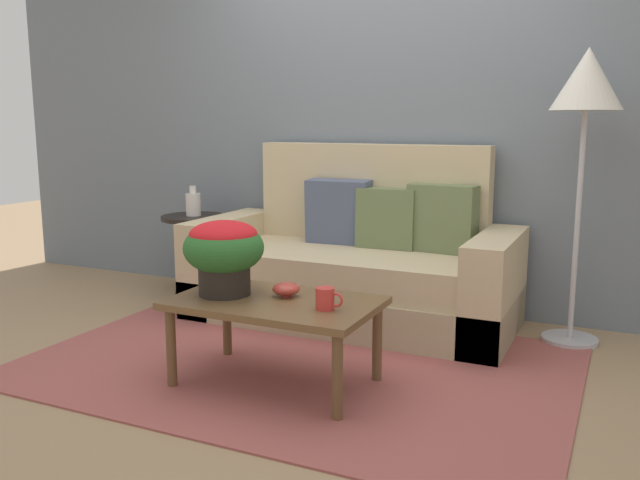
{
  "coord_description": "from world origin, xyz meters",
  "views": [
    {
      "loc": [
        1.51,
        -2.97,
        1.26
      ],
      "look_at": [
        0.0,
        0.24,
        0.62
      ],
      "focal_mm": 37.53,
      "sensor_mm": 36.0,
      "label": 1
    }
  ],
  "objects_px": {
    "side_table": "(195,240)",
    "floor_lamp": "(586,98)",
    "coffee_mug": "(326,299)",
    "couch": "(356,267)",
    "table_vase": "(193,204)",
    "potted_plant": "(224,250)",
    "snack_bowl": "(286,289)",
    "coffee_table": "(275,310)"
  },
  "relations": [
    {
      "from": "side_table",
      "to": "floor_lamp",
      "type": "distance_m",
      "value": 2.77
    },
    {
      "from": "coffee_mug",
      "to": "table_vase",
      "type": "distance_m",
      "value": 2.12
    },
    {
      "from": "couch",
      "to": "potted_plant",
      "type": "height_order",
      "value": "couch"
    },
    {
      "from": "couch",
      "to": "potted_plant",
      "type": "relative_size",
      "value": 5.19
    },
    {
      "from": "table_vase",
      "to": "floor_lamp",
      "type": "bearing_deg",
      "value": -0.12
    },
    {
      "from": "snack_bowl",
      "to": "table_vase",
      "type": "distance_m",
      "value": 1.84
    },
    {
      "from": "table_vase",
      "to": "coffee_table",
      "type": "bearing_deg",
      "value": -42.84
    },
    {
      "from": "coffee_mug",
      "to": "floor_lamp",
      "type": "bearing_deg",
      "value": 54.33
    },
    {
      "from": "couch",
      "to": "snack_bowl",
      "type": "distance_m",
      "value": 1.1
    },
    {
      "from": "coffee_mug",
      "to": "potted_plant",
      "type": "bearing_deg",
      "value": 176.71
    },
    {
      "from": "coffee_table",
      "to": "snack_bowl",
      "type": "relative_size",
      "value": 7.17
    },
    {
      "from": "coffee_table",
      "to": "floor_lamp",
      "type": "height_order",
      "value": "floor_lamp"
    },
    {
      "from": "potted_plant",
      "to": "table_vase",
      "type": "xyz_separation_m",
      "value": [
        -1.1,
        1.28,
        0.02
      ]
    },
    {
      "from": "potted_plant",
      "to": "table_vase",
      "type": "distance_m",
      "value": 1.69
    },
    {
      "from": "side_table",
      "to": "floor_lamp",
      "type": "relative_size",
      "value": 0.35
    },
    {
      "from": "couch",
      "to": "side_table",
      "type": "distance_m",
      "value": 1.31
    },
    {
      "from": "side_table",
      "to": "table_vase",
      "type": "height_order",
      "value": "table_vase"
    },
    {
      "from": "side_table",
      "to": "potted_plant",
      "type": "distance_m",
      "value": 1.71
    },
    {
      "from": "coffee_table",
      "to": "potted_plant",
      "type": "bearing_deg",
      "value": -176.31
    },
    {
      "from": "floor_lamp",
      "to": "potted_plant",
      "type": "bearing_deg",
      "value": -139.46
    },
    {
      "from": "coffee_table",
      "to": "snack_bowl",
      "type": "distance_m",
      "value": 0.12
    },
    {
      "from": "couch",
      "to": "potted_plant",
      "type": "bearing_deg",
      "value": -99.94
    },
    {
      "from": "side_table",
      "to": "coffee_mug",
      "type": "height_order",
      "value": "side_table"
    },
    {
      "from": "coffee_table",
      "to": "snack_bowl",
      "type": "xyz_separation_m",
      "value": [
        0.02,
        0.07,
        0.09
      ]
    },
    {
      "from": "coffee_table",
      "to": "coffee_mug",
      "type": "xyz_separation_m",
      "value": [
        0.29,
        -0.05,
        0.1
      ]
    },
    {
      "from": "coffee_table",
      "to": "table_vase",
      "type": "distance_m",
      "value": 1.88
    },
    {
      "from": "potted_plant",
      "to": "side_table",
      "type": "bearing_deg",
      "value": 130.44
    },
    {
      "from": "side_table",
      "to": "floor_lamp",
      "type": "xyz_separation_m",
      "value": [
        2.59,
        -0.01,
        0.98
      ]
    },
    {
      "from": "potted_plant",
      "to": "snack_bowl",
      "type": "bearing_deg",
      "value": 17.44
    },
    {
      "from": "couch",
      "to": "snack_bowl",
      "type": "relative_size",
      "value": 14.97
    },
    {
      "from": "coffee_mug",
      "to": "couch",
      "type": "bearing_deg",
      "value": 105.89
    },
    {
      "from": "coffee_mug",
      "to": "snack_bowl",
      "type": "bearing_deg",
      "value": 155.16
    },
    {
      "from": "couch",
      "to": "side_table",
      "type": "relative_size",
      "value": 3.5
    },
    {
      "from": "side_table",
      "to": "table_vase",
      "type": "relative_size",
      "value": 2.68
    },
    {
      "from": "potted_plant",
      "to": "coffee_mug",
      "type": "relative_size",
      "value": 2.97
    },
    {
      "from": "snack_bowl",
      "to": "side_table",
      "type": "bearing_deg",
      "value": 139.21
    },
    {
      "from": "coffee_mug",
      "to": "coffee_table",
      "type": "bearing_deg",
      "value": 170.31
    },
    {
      "from": "snack_bowl",
      "to": "coffee_table",
      "type": "bearing_deg",
      "value": -106.78
    },
    {
      "from": "floor_lamp",
      "to": "coffee_mug",
      "type": "xyz_separation_m",
      "value": [
        -0.94,
        -1.31,
        -0.9
      ]
    },
    {
      "from": "potted_plant",
      "to": "floor_lamp",
      "type": "bearing_deg",
      "value": 40.54
    },
    {
      "from": "floor_lamp",
      "to": "side_table",
      "type": "bearing_deg",
      "value": 179.83
    },
    {
      "from": "coffee_mug",
      "to": "table_vase",
      "type": "bearing_deg",
      "value": 141.48
    }
  ]
}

